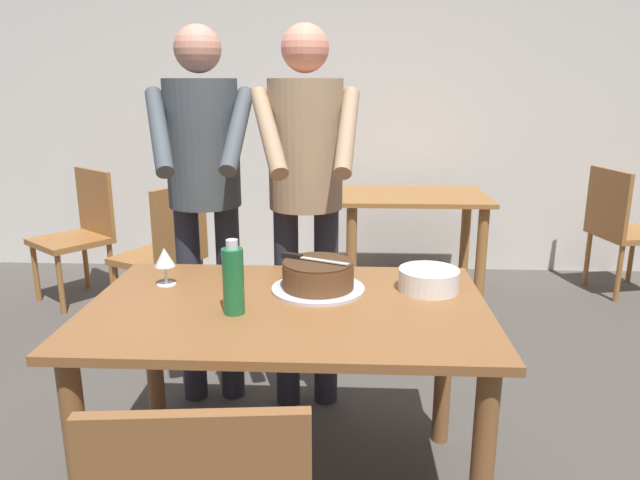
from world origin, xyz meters
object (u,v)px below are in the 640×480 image
background_table (413,217)px  background_chair_0 (621,226)px  cake_knife (301,257)px  water_bottle (233,280)px  wine_glass_near (165,259)px  main_dining_table (288,337)px  background_chair_1 (166,250)px  cake_on_platter (318,277)px  person_cutting_cake (306,180)px  background_chair_2 (80,230)px  plate_stack (429,280)px  person_standing_beside (204,178)px

background_table → background_chair_0: 1.50m
cake_knife → water_bottle: bearing=-127.4°
cake_knife → wine_glass_near: bearing=179.6°
main_dining_table → background_chair_1: 1.78m
main_dining_table → water_bottle: bearing=-152.0°
main_dining_table → cake_knife: size_ratio=5.35×
water_bottle → background_table: 2.39m
cake_knife → background_table: size_ratio=0.26×
water_bottle → background_chair_1: water_bottle is taller
cake_on_platter → background_table: cake_on_platter is taller
person_cutting_cake → background_chair_2: bearing=141.0°
background_chair_0 → background_chair_2: same height
cake_on_platter → water_bottle: size_ratio=1.36×
background_chair_2 → background_chair_0: bearing=4.4°
person_cutting_cake → wine_glass_near: bearing=-136.3°
plate_stack → background_chair_1: 1.98m
cake_on_platter → wine_glass_near: bearing=176.7°
person_cutting_cake → background_chair_1: size_ratio=1.91×
water_bottle → background_table: bearing=69.7°
cake_on_platter → background_chair_1: (-1.00, 1.39, -0.31)m
person_standing_beside → background_table: (1.09, 1.46, -0.50)m
main_dining_table → water_bottle: 0.30m
person_cutting_cake → cake_knife: bearing=-88.5°
person_cutting_cake → background_chair_1: (-0.92, 0.88, -0.58)m
background_chair_0 → background_chair_1: same height
water_bottle → background_chair_0: water_bottle is taller
wine_glass_near → background_chair_1: bearing=107.6°
person_standing_beside → plate_stack: bearing=-28.8°
background_chair_2 → cake_knife: bearing=-47.3°
person_standing_beside → water_bottle: bearing=-70.7°
main_dining_table → person_standing_beside: person_standing_beside is taller
wine_glass_near → background_table: wine_glass_near is taller
person_cutting_cake → background_chair_1: person_cutting_cake is taller
cake_on_platter → background_table: bearing=74.3°
plate_stack → main_dining_table: bearing=-161.9°
cake_on_platter → plate_stack: size_ratio=1.55×
person_cutting_cake → main_dining_table: bearing=-91.9°
wine_glass_near → background_table: 2.28m
wine_glass_near → person_standing_beside: 0.55m
cake_knife → background_chair_1: size_ratio=0.28×
main_dining_table → cake_knife: 0.29m
plate_stack → background_chair_0: (1.65, 2.12, -0.30)m
cake_knife → background_chair_2: background_chair_2 is taller
water_bottle → person_standing_beside: bearing=109.3°
water_bottle → person_standing_beside: person_standing_beside is taller
water_bottle → background_chair_1: (-0.74, 1.62, -0.37)m
person_standing_beside → background_chair_0: bearing=31.9°
background_table → background_chair_2: 2.31m
background_chair_2 → main_dining_table: bearing=-50.5°
person_cutting_cake → background_table: person_cutting_cake is taller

